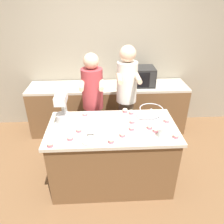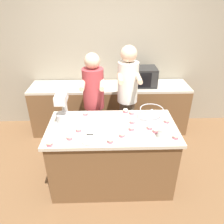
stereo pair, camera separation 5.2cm
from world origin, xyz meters
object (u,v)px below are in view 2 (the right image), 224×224
at_px(cupcake_13, 150,127).
at_px(stand_mixer, 63,110).
at_px(cupcake_2, 125,111).
at_px(cupcake_6, 132,121).
at_px(drinking_glass, 161,133).
at_px(cupcake_1, 156,130).
at_px(cupcake_0, 131,128).
at_px(cupcake_12, 69,137).
at_px(baking_tray, 110,121).
at_px(mixing_bowl, 151,114).
at_px(cupcake_5, 110,140).
at_px(cupcake_8, 122,134).
at_px(person_right, 127,100).
at_px(cupcake_10, 85,113).
at_px(cupcake_7, 132,112).
at_px(knife, 95,135).
at_px(person_left, 94,104).
at_px(microwave_oven, 142,77).
at_px(cupcake_11, 176,136).
at_px(cupcake_4, 167,121).
at_px(cupcake_9, 49,143).
at_px(cupcake_3, 79,129).
at_px(small_plate, 89,141).

bearing_deg(cupcake_13, stand_mixer, 169.35).
xyz_separation_m(cupcake_2, cupcake_13, (0.25, -0.42, 0.00)).
bearing_deg(cupcake_6, drinking_glass, -48.42).
bearing_deg(cupcake_1, cupcake_0, 168.08).
bearing_deg(drinking_glass, cupcake_12, -179.82).
xyz_separation_m(baking_tray, cupcake_12, (-0.46, -0.36, 0.01)).
bearing_deg(mixing_bowl, cupcake_5, -137.92).
relative_size(baking_tray, cupcake_8, 6.42).
distance_m(person_right, cupcake_5, 1.00).
xyz_separation_m(drinking_glass, cupcake_8, (-0.43, 0.03, -0.03)).
relative_size(baking_tray, cupcake_6, 6.42).
xyz_separation_m(person_right, cupcake_10, (-0.59, -0.34, -0.02)).
xyz_separation_m(stand_mixer, cupcake_13, (1.05, -0.20, -0.14)).
height_order(cupcake_5, cupcake_7, same).
distance_m(mixing_bowl, cupcake_10, 0.87).
bearing_deg(stand_mixer, knife, -37.52).
bearing_deg(cupcake_1, cupcake_7, 117.30).
xyz_separation_m(cupcake_10, cupcake_13, (0.80, -0.37, 0.00)).
distance_m(person_left, cupcake_5, 0.99).
bearing_deg(baking_tray, microwave_oven, 64.60).
height_order(stand_mixer, mixing_bowl, stand_mixer).
distance_m(cupcake_10, cupcake_11, 1.20).
height_order(cupcake_7, cupcake_13, same).
bearing_deg(cupcake_1, stand_mixer, 166.30).
bearing_deg(mixing_bowl, cupcake_4, -25.56).
bearing_deg(cupcake_9, cupcake_0, 16.93).
xyz_separation_m(cupcake_4, cupcake_10, (-1.04, 0.23, 0.00)).
bearing_deg(cupcake_12, cupcake_8, 3.58).
bearing_deg(stand_mixer, cupcake_6, -3.76).
relative_size(cupcake_2, cupcake_11, 1.00).
distance_m(mixing_bowl, cupcake_3, 0.94).
relative_size(cupcake_8, cupcake_11, 1.00).
height_order(baking_tray, cupcake_0, cupcake_0).
bearing_deg(cupcake_4, microwave_oven, 95.78).
relative_size(cupcake_1, cupcake_5, 1.00).
xyz_separation_m(stand_mixer, cupcake_0, (0.83, -0.21, -0.14)).
distance_m(small_plate, cupcake_3, 0.25).
xyz_separation_m(stand_mixer, cupcake_1, (1.11, -0.27, -0.14)).
xyz_separation_m(person_right, stand_mixer, (-0.85, -0.51, 0.12)).
distance_m(person_left, knife, 0.82).
distance_m(cupcake_0, cupcake_6, 0.16).
relative_size(person_left, cupcake_1, 24.02).
xyz_separation_m(cupcake_0, cupcake_2, (-0.03, 0.44, 0.00)).
distance_m(baking_tray, cupcake_13, 0.50).
distance_m(stand_mixer, cupcake_13, 1.08).
height_order(cupcake_0, cupcake_11, same).
bearing_deg(stand_mixer, cupcake_10, 33.47).
bearing_deg(cupcake_3, microwave_oven, 56.00).
xyz_separation_m(cupcake_2, cupcake_11, (0.51, -0.63, 0.00)).
distance_m(microwave_oven, cupcake_11, 1.63).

